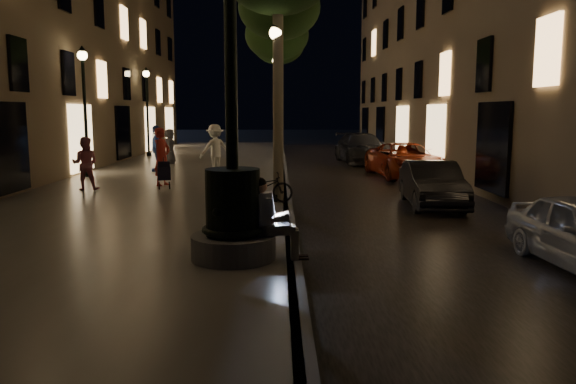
{
  "coord_description": "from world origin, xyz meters",
  "views": [
    {
      "loc": [
        -0.25,
        -7.09,
        2.62
      ],
      "look_at": [
        -0.08,
        3.0,
        1.17
      ],
      "focal_mm": 35.0,
      "sensor_mm": 36.0,
      "label": 1
    }
  ],
  "objects_px": {
    "tree_second": "(279,8)",
    "tree_far": "(278,45)",
    "tree_third": "(277,36)",
    "car_rear": "(361,148)",
    "lamp_curb_a": "(276,88)",
    "bicycle": "(263,186)",
    "pedestrian_white": "(215,149)",
    "pedestrian_blue": "(157,148)",
    "car_second": "(432,184)",
    "stroller": "(164,173)",
    "lamp_curb_d": "(277,103)",
    "fountain_lamppost": "(233,198)",
    "car_third": "(405,160)",
    "lamp_left_b": "(84,95)",
    "seated_man_laptop": "(270,216)",
    "lamp_curb_b": "(277,96)",
    "pedestrian_red": "(162,157)",
    "pedestrian_pink": "(85,164)",
    "lamp_curb_c": "(277,100)",
    "pedestrian_dark": "(170,146)",
    "lamp_left_c": "(147,100)"
  },
  "relations": [
    {
      "from": "lamp_curb_a",
      "to": "car_third",
      "type": "height_order",
      "value": "lamp_curb_a"
    },
    {
      "from": "fountain_lamppost",
      "to": "lamp_curb_a",
      "type": "height_order",
      "value": "fountain_lamppost"
    },
    {
      "from": "car_second",
      "to": "lamp_curb_c",
      "type": "bearing_deg",
      "value": 109.37
    },
    {
      "from": "lamp_curb_b",
      "to": "stroller",
      "type": "xyz_separation_m",
      "value": [
        -3.58,
        -5.33,
        -2.55
      ]
    },
    {
      "from": "lamp_curb_a",
      "to": "stroller",
      "type": "relative_size",
      "value": 4.95
    },
    {
      "from": "car_third",
      "to": "seated_man_laptop",
      "type": "bearing_deg",
      "value": -116.36
    },
    {
      "from": "tree_third",
      "to": "pedestrian_dark",
      "type": "bearing_deg",
      "value": -171.94
    },
    {
      "from": "pedestrian_pink",
      "to": "lamp_curb_c",
      "type": "bearing_deg",
      "value": -119.63
    },
    {
      "from": "pedestrian_white",
      "to": "pedestrian_blue",
      "type": "xyz_separation_m",
      "value": [
        -2.48,
        0.91,
        -0.03
      ]
    },
    {
      "from": "car_second",
      "to": "pedestrian_white",
      "type": "height_order",
      "value": "pedestrian_white"
    },
    {
      "from": "car_second",
      "to": "pedestrian_red",
      "type": "xyz_separation_m",
      "value": [
        -8.07,
        3.19,
        0.52
      ]
    },
    {
      "from": "tree_third",
      "to": "car_third",
      "type": "bearing_deg",
      "value": -42.53
    },
    {
      "from": "tree_third",
      "to": "stroller",
      "type": "distance_m",
      "value": 11.39
    },
    {
      "from": "tree_third",
      "to": "car_second",
      "type": "distance_m",
      "value": 13.73
    },
    {
      "from": "lamp_curb_b",
      "to": "lamp_left_b",
      "type": "bearing_deg",
      "value": -164.27
    },
    {
      "from": "tree_third",
      "to": "bicycle",
      "type": "distance_m",
      "value": 13.3
    },
    {
      "from": "lamp_curb_a",
      "to": "pedestrian_dark",
      "type": "bearing_deg",
      "value": 114.03
    },
    {
      "from": "stroller",
      "to": "car_rear",
      "type": "xyz_separation_m",
      "value": [
        7.88,
        10.79,
        0.07
      ]
    },
    {
      "from": "stroller",
      "to": "pedestrian_blue",
      "type": "bearing_deg",
      "value": 92.07
    },
    {
      "from": "seated_man_laptop",
      "to": "fountain_lamppost",
      "type": "bearing_deg",
      "value": 180.0
    },
    {
      "from": "lamp_curb_a",
      "to": "tree_far",
      "type": "bearing_deg",
      "value": 89.75
    },
    {
      "from": "lamp_curb_d",
      "to": "fountain_lamppost",
      "type": "bearing_deg",
      "value": -91.34
    },
    {
      "from": "pedestrian_white",
      "to": "bicycle",
      "type": "xyz_separation_m",
      "value": [
        2.07,
        -7.08,
        -0.54
      ]
    },
    {
      "from": "tree_second",
      "to": "tree_far",
      "type": "relative_size",
      "value": 0.99
    },
    {
      "from": "tree_far",
      "to": "pedestrian_red",
      "type": "relative_size",
      "value": 3.94
    },
    {
      "from": "tree_third",
      "to": "tree_second",
      "type": "bearing_deg",
      "value": -89.05
    },
    {
      "from": "lamp_left_c",
      "to": "pedestrian_white",
      "type": "relative_size",
      "value": 2.49
    },
    {
      "from": "seated_man_laptop",
      "to": "pedestrian_pink",
      "type": "distance_m",
      "value": 10.15
    },
    {
      "from": "lamp_left_b",
      "to": "stroller",
      "type": "height_order",
      "value": "lamp_left_b"
    },
    {
      "from": "lamp_curb_b",
      "to": "pedestrian_pink",
      "type": "xyz_separation_m",
      "value": [
        -5.93,
        -5.7,
        -2.21
      ]
    },
    {
      "from": "pedestrian_white",
      "to": "car_rear",
      "type": "bearing_deg",
      "value": -163.09
    },
    {
      "from": "seated_man_laptop",
      "to": "tree_second",
      "type": "relative_size",
      "value": 0.18
    },
    {
      "from": "fountain_lamppost",
      "to": "tree_third",
      "type": "height_order",
      "value": "tree_third"
    },
    {
      "from": "car_rear",
      "to": "lamp_curb_d",
      "type": "bearing_deg",
      "value": 108.18
    },
    {
      "from": "lamp_curb_a",
      "to": "bicycle",
      "type": "height_order",
      "value": "lamp_curb_a"
    },
    {
      "from": "tree_second",
      "to": "bicycle",
      "type": "distance_m",
      "value": 8.37
    },
    {
      "from": "tree_third",
      "to": "car_rear",
      "type": "relative_size",
      "value": 1.38
    },
    {
      "from": "car_third",
      "to": "pedestrian_blue",
      "type": "relative_size",
      "value": 2.64
    },
    {
      "from": "tree_second",
      "to": "pedestrian_red",
      "type": "height_order",
      "value": "tree_second"
    },
    {
      "from": "tree_third",
      "to": "car_second",
      "type": "relative_size",
      "value": 1.89
    },
    {
      "from": "lamp_curb_a",
      "to": "lamp_curb_b",
      "type": "relative_size",
      "value": 1.0
    },
    {
      "from": "seated_man_laptop",
      "to": "lamp_curb_c",
      "type": "distance_m",
      "value": 22.12
    },
    {
      "from": "seated_man_laptop",
      "to": "car_rear",
      "type": "distance_m",
      "value": 19.94
    },
    {
      "from": "lamp_left_b",
      "to": "seated_man_laptop",
      "type": "bearing_deg",
      "value": -59.7
    },
    {
      "from": "fountain_lamppost",
      "to": "car_rear",
      "type": "bearing_deg",
      "value": 75.59
    },
    {
      "from": "tree_third",
      "to": "car_second",
      "type": "bearing_deg",
      "value": -70.01
    },
    {
      "from": "car_second",
      "to": "pedestrian_blue",
      "type": "bearing_deg",
      "value": 144.24
    },
    {
      "from": "fountain_lamppost",
      "to": "pedestrian_blue",
      "type": "distance_m",
      "value": 14.52
    },
    {
      "from": "fountain_lamppost",
      "to": "lamp_curb_c",
      "type": "relative_size",
      "value": 1.08
    },
    {
      "from": "lamp_curb_d",
      "to": "pedestrian_white",
      "type": "distance_m",
      "value": 17.32
    }
  ]
}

